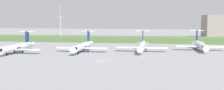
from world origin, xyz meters
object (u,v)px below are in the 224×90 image
object	(u,v)px
regional_jet_fifth	(200,45)
safety_cone_front_marker	(64,56)
regional_jet_second	(16,47)
regional_jet_fourth	(142,46)
regional_jet_third	(83,46)
antenna_mast	(60,26)

from	to	relation	value
regional_jet_fifth	safety_cone_front_marker	bearing A→B (deg)	-150.70
regional_jet_second	safety_cone_front_marker	xyz separation A→B (m)	(24.01, -7.66, -2.26)
regional_jet_fourth	regional_jet_third	bearing A→B (deg)	-168.25
regional_jet_second	regional_jet_third	world-z (taller)	same
regional_jet_fourth	antenna_mast	bearing A→B (deg)	141.50
regional_jet_second	regional_jet_third	xyz separation A→B (m)	(27.05, 9.52, 0.00)
safety_cone_front_marker	regional_jet_third	bearing A→B (deg)	79.96
regional_jet_second	safety_cone_front_marker	bearing A→B (deg)	-17.70
antenna_mast	safety_cone_front_marker	distance (m)	70.28
regional_jet_third	regional_jet_fifth	xyz separation A→B (m)	(53.07, 14.31, 0.00)
regional_jet_fifth	regional_jet_third	bearing A→B (deg)	-164.91
regional_jet_fifth	antenna_mast	bearing A→B (deg)	157.28
regional_jet_fourth	safety_cone_front_marker	world-z (taller)	regional_jet_fourth
regional_jet_fourth	safety_cone_front_marker	size ratio (longest dim) A/B	56.36
antenna_mast	safety_cone_front_marker	xyz separation A→B (m)	(24.35, -65.20, -9.75)
antenna_mast	regional_jet_second	bearing A→B (deg)	-89.66
regional_jet_fifth	safety_cone_front_marker	distance (m)	64.39
regional_jet_fifth	safety_cone_front_marker	xyz separation A→B (m)	(-56.12, -31.49, -2.26)
regional_jet_fourth	regional_jet_fifth	bearing A→B (deg)	18.24
antenna_mast	safety_cone_front_marker	size ratio (longest dim) A/B	43.98
regional_jet_second	regional_jet_fourth	distance (m)	55.25
regional_jet_third	antenna_mast	bearing A→B (deg)	119.71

